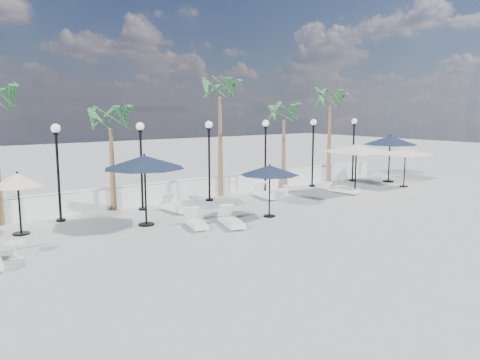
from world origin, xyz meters
TOP-DOWN VIEW (x-y plane):
  - ground at (0.00, 0.00)m, footprint 100.00×100.00m
  - balustrade at (0.00, 7.50)m, footprint 26.00×0.30m
  - lamppost_1 at (-7.00, 6.50)m, footprint 0.36×0.36m
  - lamppost_2 at (-3.50, 6.50)m, footprint 0.36×0.36m
  - lamppost_3 at (0.00, 6.50)m, footprint 0.36×0.36m
  - lamppost_4 at (3.50, 6.50)m, footprint 0.36×0.36m
  - lamppost_5 at (7.00, 6.50)m, footprint 0.36×0.36m
  - lamppost_6 at (10.50, 6.50)m, footprint 0.36×0.36m
  - palm_1 at (-4.50, 7.30)m, footprint 2.60×2.60m
  - palm_2 at (1.20, 7.30)m, footprint 2.60×2.60m
  - palm_3 at (5.50, 7.30)m, footprint 2.60×2.60m
  - palm_4 at (9.20, 7.30)m, footprint 2.60×2.60m
  - lounger_2 at (-2.54, 5.26)m, footprint 0.71×1.79m
  - lounger_3 at (-3.26, 2.45)m, footprint 0.91×1.71m
  - lounger_4 at (-2.09, 1.80)m, footprint 1.05×1.86m
  - lounger_5 at (6.70, 3.90)m, footprint 0.74×1.77m
  - lounger_6 at (2.57, 5.37)m, footprint 0.98×1.92m
  - side_table_0 at (-9.45, 2.50)m, footprint 0.54×0.54m
  - side_table_1 at (-1.37, 5.55)m, footprint 0.53×0.53m
  - side_table_2 at (4.21, 5.61)m, footprint 0.47×0.47m
  - parasol_navy_left at (-4.57, 3.90)m, footprint 3.10×3.10m
  - parasol_navy_mid at (0.11, 2.18)m, footprint 2.44×2.44m
  - parasol_navy_right at (12.00, 4.96)m, footprint 3.19×3.19m
  - parasol_cream_sq_a at (11.14, 3.31)m, footprint 4.72×4.72m
  - parasol_cream_sq_b at (7.24, 3.61)m, footprint 5.53×5.53m
  - parasol_cream_small at (-8.70, 5.32)m, footprint 1.83×1.83m

SIDE VIEW (x-z plane):
  - ground at x=0.00m, z-range 0.00..0.00m
  - lounger_3 at x=-3.26m, z-range -0.10..0.51m
  - lounger_5 at x=6.70m, z-range -0.11..0.54m
  - lounger_2 at x=-2.54m, z-range -0.11..0.55m
  - lounger_4 at x=-2.09m, z-range -0.11..0.55m
  - lounger_6 at x=2.57m, z-range -0.11..0.57m
  - side_table_2 at x=4.21m, z-range 0.05..0.50m
  - side_table_1 at x=-1.37m, z-range 0.05..0.57m
  - side_table_0 at x=-9.45m, z-range 0.05..0.58m
  - balustrade at x=0.00m, z-range -0.04..0.97m
  - parasol_navy_mid at x=0.11m, z-range 0.83..3.01m
  - parasol_cream_small at x=-8.70m, z-range 0.80..3.05m
  - parasol_cream_sq_a at x=11.14m, z-range 0.99..3.30m
  - parasol_navy_left at x=-4.57m, z-range 1.04..3.78m
  - lamppost_1 at x=-7.00m, z-range 0.57..4.41m
  - lamppost_2 at x=-3.50m, z-range 0.57..4.41m
  - lamppost_3 at x=0.00m, z-range 0.57..4.41m
  - lamppost_4 at x=3.50m, z-range 0.57..4.41m
  - lamppost_5 at x=7.00m, z-range 0.57..4.41m
  - lamppost_6 at x=10.50m, z-range 0.57..4.41m
  - parasol_navy_right at x=12.00m, z-range 1.08..3.94m
  - parasol_cream_sq_b at x=7.24m, z-range 1.17..3.94m
  - palm_1 at x=-4.50m, z-range 1.40..6.10m
  - palm_3 at x=5.50m, z-range 1.50..6.40m
  - palm_4 at x=9.20m, z-range 1.88..7.58m
  - palm_2 at x=1.20m, z-range 2.07..8.17m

